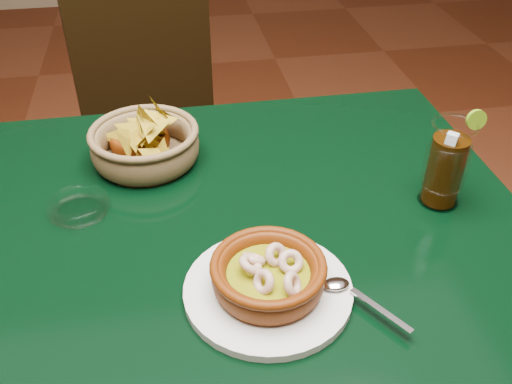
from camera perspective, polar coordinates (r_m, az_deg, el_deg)
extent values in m
cube|color=black|center=(0.97, -8.42, -3.97)|extent=(1.20, 0.80, 0.04)
cylinder|color=black|center=(1.56, 12.30, -4.19)|extent=(0.06, 0.06, 0.71)
cube|color=black|center=(1.65, -8.67, 2.83)|extent=(0.50, 0.50, 0.04)
cylinder|color=black|center=(1.63, -12.34, -8.42)|extent=(0.04, 0.04, 0.45)
cylinder|color=black|center=(1.69, -0.46, -5.28)|extent=(0.04, 0.04, 0.45)
cylinder|color=black|center=(1.90, -14.73, -1.26)|extent=(0.04, 0.04, 0.45)
cylinder|color=black|center=(1.96, -4.48, 1.19)|extent=(0.04, 0.04, 0.45)
cube|color=black|center=(1.70, -11.19, 12.82)|extent=(0.40, 0.12, 0.44)
cylinder|color=silver|center=(0.82, 1.20, -9.78)|extent=(0.24, 0.24, 0.01)
cylinder|color=#511E04|center=(0.82, 1.21, -9.27)|extent=(0.14, 0.14, 0.01)
torus|color=#511E04|center=(0.80, 1.23, -8.36)|extent=(0.18, 0.18, 0.04)
torus|color=#511E04|center=(0.79, 1.25, -7.37)|extent=(0.16, 0.16, 0.01)
cylinder|color=#70710A|center=(0.80, 1.23, -8.17)|extent=(0.12, 0.12, 0.01)
torus|color=#CDA894|center=(0.80, 3.50, -6.99)|extent=(0.04, 0.04, 0.04)
torus|color=#CDA894|center=(0.81, 2.03, -6.32)|extent=(0.05, 0.05, 0.04)
torus|color=#CDA894|center=(0.81, -0.22, -6.72)|extent=(0.04, 0.04, 0.04)
torus|color=#CDA894|center=(0.79, -0.54, -7.29)|extent=(0.05, 0.05, 0.04)
torus|color=#CDA894|center=(0.77, 0.76, -9.01)|extent=(0.04, 0.04, 0.04)
torus|color=#CDA894|center=(0.77, 3.67, -9.21)|extent=(0.04, 0.04, 0.05)
cube|color=silver|center=(0.80, 12.37, -11.46)|extent=(0.06, 0.09, 0.00)
ellipsoid|color=silver|center=(0.82, 8.00, -9.09)|extent=(0.04, 0.03, 0.01)
cylinder|color=olive|center=(1.11, -10.85, 3.27)|extent=(0.18, 0.18, 0.01)
torus|color=olive|center=(1.10, -11.02, 4.55)|extent=(0.24, 0.24, 0.06)
torus|color=olive|center=(1.08, -11.21, 5.91)|extent=(0.21, 0.21, 0.01)
cone|color=#B6961B|center=(1.10, -9.11, 7.87)|extent=(0.08, 0.09, 0.07)
cone|color=#B6961B|center=(1.09, -10.25, 4.43)|extent=(0.08, 0.04, 0.08)
cone|color=#B6961B|center=(1.05, -12.66, 5.12)|extent=(0.06, 0.09, 0.10)
cone|color=#B6961B|center=(1.11, -10.04, 6.02)|extent=(0.09, 0.06, 0.08)
cone|color=#B6961B|center=(1.10, -9.47, 7.94)|extent=(0.05, 0.10, 0.10)
cone|color=#B6961B|center=(1.06, -11.14, 6.13)|extent=(0.07, 0.10, 0.08)
cone|color=#B6961B|center=(1.09, -10.95, 5.20)|extent=(0.09, 0.06, 0.08)
cone|color=#B6961B|center=(1.09, -10.95, 5.44)|extent=(0.07, 0.08, 0.08)
cone|color=#B6961B|center=(1.07, -10.93, 7.06)|extent=(0.08, 0.06, 0.08)
cone|color=#B6961B|center=(1.06, -9.42, 3.54)|extent=(0.07, 0.07, 0.07)
cone|color=#B6961B|center=(1.06, -10.34, 6.59)|extent=(0.11, 0.09, 0.06)
cone|color=#B6961B|center=(1.08, -11.00, 7.05)|extent=(0.02, 0.10, 0.10)
cone|color=#B6961B|center=(1.05, -9.96, 3.39)|extent=(0.09, 0.06, 0.08)
cone|color=#B6961B|center=(1.06, -12.23, 5.82)|extent=(0.09, 0.07, 0.09)
cone|color=#B6961B|center=(1.07, -11.32, 6.40)|extent=(0.09, 0.07, 0.08)
cone|color=#B6961B|center=(1.08, -11.82, 6.16)|extent=(0.03, 0.10, 0.10)
cone|color=#B6961B|center=(1.12, -13.47, 5.10)|extent=(0.10, 0.04, 0.10)
cone|color=#B6961B|center=(1.10, -11.00, 6.08)|extent=(0.02, 0.10, 0.10)
cone|color=#B6961B|center=(1.07, -9.64, 7.08)|extent=(0.10, 0.10, 0.04)
cone|color=#B6961B|center=(1.09, -10.40, 6.42)|extent=(0.08, 0.07, 0.10)
cylinder|color=#511E04|center=(1.15, -11.43, 4.24)|extent=(0.10, 0.10, 0.01)
torus|color=#511E04|center=(1.14, -11.54, 5.07)|extent=(0.14, 0.14, 0.04)
cylinder|color=#344F14|center=(1.13, -11.58, 5.37)|extent=(0.08, 0.08, 0.01)
sphere|color=#344F14|center=(1.13, -10.92, 5.80)|extent=(0.02, 0.02, 0.02)
sphere|color=#344F14|center=(1.12, -12.34, 5.34)|extent=(0.02, 0.02, 0.02)
sphere|color=#344F14|center=(1.14, -11.89, 5.91)|extent=(0.02, 0.02, 0.02)
sphere|color=#344F14|center=(1.12, -11.35, 5.54)|extent=(0.02, 0.02, 0.02)
sphere|color=#344F14|center=(1.13, -12.37, 5.48)|extent=(0.02, 0.02, 0.02)
cylinder|color=white|center=(1.04, 17.72, -0.70)|extent=(0.07, 0.07, 0.01)
torus|color=white|center=(1.00, 18.48, 2.67)|extent=(0.15, 0.15, 0.08)
cylinder|color=black|center=(1.00, 18.35, 2.09)|extent=(0.06, 0.06, 0.12)
cube|color=silver|center=(0.98, 19.05, 4.50)|extent=(0.02, 0.02, 0.02)
cube|color=silver|center=(0.96, 19.00, 5.06)|extent=(0.03, 0.03, 0.02)
cube|color=silver|center=(0.99, 18.55, 4.34)|extent=(0.03, 0.03, 0.03)
torus|color=white|center=(0.96, 19.33, 6.37)|extent=(0.07, 0.07, 0.00)
cylinder|color=#608A13|center=(0.97, 21.17, 6.77)|extent=(0.03, 0.01, 0.03)
cylinder|color=white|center=(1.01, -17.25, -1.78)|extent=(0.09, 0.09, 0.01)
torus|color=white|center=(1.00, -17.35, -1.32)|extent=(0.11, 0.11, 0.03)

